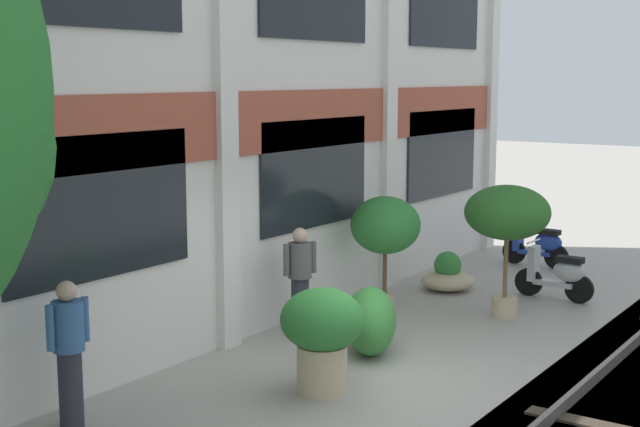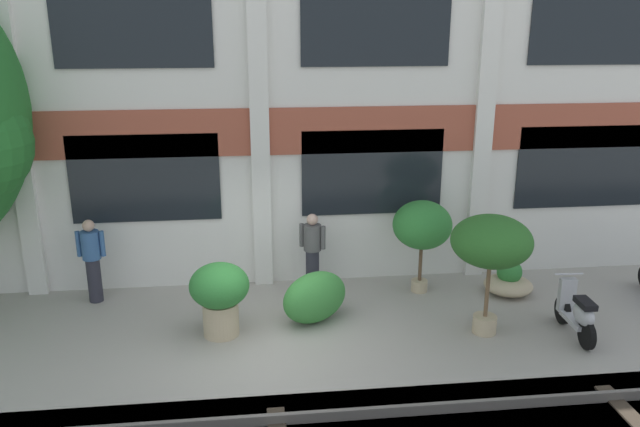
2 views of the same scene
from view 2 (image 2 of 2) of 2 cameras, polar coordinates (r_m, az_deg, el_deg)
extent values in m
plane|color=#9E998E|center=(10.53, -4.73, -11.93)|extent=(80.00, 80.00, 0.00)
cube|color=silver|center=(12.20, -5.64, 10.57)|extent=(17.62, 0.50, 7.46)
cube|color=#9E4C38|center=(12.02, -5.53, 7.44)|extent=(17.62, 0.06, 0.90)
cube|color=silver|center=(12.61, -26.31, 9.13)|extent=(0.36, 0.16, 7.46)
cube|color=silver|center=(11.89, -5.61, 10.41)|extent=(0.36, 0.16, 7.46)
cube|color=silver|center=(12.75, 14.93, 10.37)|extent=(0.36, 0.16, 7.46)
cube|color=black|center=(12.34, -15.70, 3.10)|extent=(2.82, 0.04, 1.70)
cube|color=black|center=(12.42, 4.82, 3.76)|extent=(2.82, 0.04, 1.70)
cube|color=black|center=(13.95, 22.90, 3.95)|extent=(2.82, 0.04, 1.70)
cube|color=black|center=(12.01, -16.85, 16.64)|extent=(2.82, 0.04, 1.70)
cube|color=black|center=(12.09, 5.17, 17.26)|extent=(2.82, 0.04, 1.70)
cube|color=black|center=(13.66, 24.34, 15.86)|extent=(2.82, 0.04, 1.70)
cube|color=#605B56|center=(8.69, -4.23, -18.26)|extent=(25.62, 0.07, 0.15)
cylinder|color=tan|center=(10.84, -9.04, -9.46)|extent=(0.61, 0.61, 0.59)
ellipsoid|color=#2D7A33|center=(10.58, -9.20, -6.50)|extent=(1.00, 1.00, 0.75)
cylinder|color=tan|center=(11.19, 14.81, -9.75)|extent=(0.41, 0.41, 0.31)
cylinder|color=brown|center=(10.88, 15.10, -6.24)|extent=(0.07, 0.07, 1.18)
ellipsoid|color=#286023|center=(10.61, 15.42, -2.46)|extent=(1.34, 1.34, 0.86)
cylinder|color=tan|center=(12.56, 9.06, -6.52)|extent=(0.32, 0.32, 0.23)
cylinder|color=brown|center=(12.34, 9.19, -3.98)|extent=(0.07, 0.07, 0.96)
ellipsoid|color=#2D7A33|center=(12.11, 9.34, -1.03)|extent=(1.14, 1.14, 0.93)
ellipsoid|color=tan|center=(12.84, 16.82, -6.28)|extent=(0.94, 0.94, 0.33)
sphere|color=#2D7A33|center=(12.73, 16.93, -5.11)|extent=(0.49, 0.49, 0.49)
cylinder|color=black|center=(11.90, 21.30, -8.26)|extent=(0.11, 0.48, 0.48)
cylinder|color=black|center=(11.18, 23.21, -10.17)|extent=(0.11, 0.48, 0.48)
cube|color=#B2B2B7|center=(11.51, 22.27, -9.03)|extent=(0.27, 0.69, 0.08)
ellipsoid|color=#B2B2B7|center=(11.20, 22.97, -8.48)|extent=(0.29, 0.57, 0.36)
cube|color=black|center=(11.12, 23.09, -7.55)|extent=(0.24, 0.45, 0.10)
cube|color=#B2B2B7|center=(11.70, 21.64, -6.91)|extent=(0.29, 0.13, 0.60)
cylinder|color=#B7B7BF|center=(11.57, 21.80, -5.15)|extent=(0.50, 0.06, 0.03)
cylinder|color=#282833|center=(12.23, -0.69, -5.29)|extent=(0.26, 0.26, 0.88)
cylinder|color=#4C4C4C|center=(11.99, -0.70, -2.21)|extent=(0.34, 0.34, 0.51)
sphere|color=tan|center=(11.87, -0.71, -0.55)|extent=(0.22, 0.22, 0.22)
cylinder|color=#4C4C4C|center=(12.05, -1.69, -1.98)|extent=(0.09, 0.09, 0.46)
cylinder|color=#4C4C4C|center=(11.91, 0.29, -2.22)|extent=(0.09, 0.09, 0.46)
cylinder|color=#282833|center=(12.61, -19.92, -5.73)|extent=(0.26, 0.26, 0.86)
cylinder|color=#33598C|center=(12.36, -20.24, -2.73)|extent=(0.34, 0.34, 0.54)
sphere|color=tan|center=(12.25, -20.42, -1.05)|extent=(0.22, 0.22, 0.22)
cylinder|color=#33598C|center=(12.42, -21.22, -2.60)|extent=(0.09, 0.09, 0.49)
cylinder|color=#33598C|center=(12.29, -19.28, -2.61)|extent=(0.09, 0.09, 0.49)
ellipsoid|color=#388438|center=(11.08, -0.48, -7.66)|extent=(1.46, 1.27, 0.91)
camera|label=1|loc=(9.96, -71.57, -2.47)|focal=50.00mm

